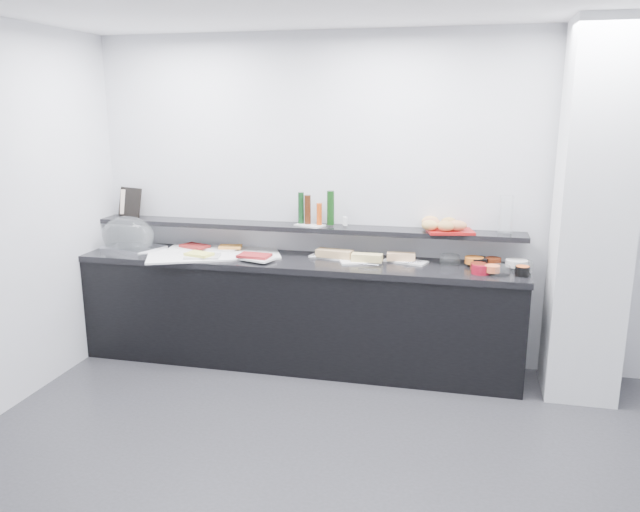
% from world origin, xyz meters
% --- Properties ---
extents(ground, '(5.00, 5.00, 0.00)m').
position_xyz_m(ground, '(0.00, 0.00, 0.00)').
color(ground, '#2D2D30').
rests_on(ground, ground).
extents(back_wall, '(5.00, 0.02, 2.70)m').
position_xyz_m(back_wall, '(0.00, 2.00, 1.35)').
color(back_wall, silver).
rests_on(back_wall, ground).
extents(column, '(0.50, 0.50, 2.70)m').
position_xyz_m(column, '(1.50, 1.65, 1.35)').
color(column, silver).
rests_on(column, ground).
extents(buffet_cabinet, '(3.60, 0.60, 0.85)m').
position_xyz_m(buffet_cabinet, '(-0.70, 1.70, 0.42)').
color(buffet_cabinet, black).
rests_on(buffet_cabinet, ground).
extents(counter_top, '(3.62, 0.62, 0.05)m').
position_xyz_m(counter_top, '(-0.70, 1.70, 0.88)').
color(counter_top, black).
rests_on(counter_top, buffet_cabinet).
extents(wall_shelf, '(3.60, 0.25, 0.04)m').
position_xyz_m(wall_shelf, '(-0.70, 1.88, 1.13)').
color(wall_shelf, black).
rests_on(wall_shelf, back_wall).
extents(cloche_base, '(0.58, 0.48, 0.04)m').
position_xyz_m(cloche_base, '(-2.16, 1.69, 0.92)').
color(cloche_base, silver).
rests_on(cloche_base, counter_top).
extents(cloche_dome, '(0.48, 0.33, 0.34)m').
position_xyz_m(cloche_dome, '(-2.21, 1.70, 1.03)').
color(cloche_dome, white).
rests_on(cloche_dome, cloche_base).
extents(linen_runner, '(1.19, 0.90, 0.01)m').
position_xyz_m(linen_runner, '(-1.42, 1.69, 0.91)').
color(linen_runner, white).
rests_on(linen_runner, counter_top).
extents(platter_meat_a, '(0.31, 0.22, 0.01)m').
position_xyz_m(platter_meat_a, '(-1.71, 1.80, 0.92)').
color(platter_meat_a, white).
rests_on(platter_meat_a, linen_runner).
extents(food_meat_a, '(0.28, 0.23, 0.02)m').
position_xyz_m(food_meat_a, '(-1.64, 1.80, 0.94)').
color(food_meat_a, maroon).
rests_on(food_meat_a, platter_meat_a).
extents(platter_salmon, '(0.29, 0.22, 0.01)m').
position_xyz_m(platter_salmon, '(-1.40, 1.84, 0.92)').
color(platter_salmon, white).
rests_on(platter_salmon, linen_runner).
extents(food_salmon, '(0.21, 0.16, 0.02)m').
position_xyz_m(food_salmon, '(-1.33, 1.84, 0.94)').
color(food_salmon, orange).
rests_on(food_salmon, platter_salmon).
extents(platter_cheese, '(0.32, 0.25, 0.01)m').
position_xyz_m(platter_cheese, '(-1.45, 1.54, 0.92)').
color(platter_cheese, silver).
rests_on(platter_cheese, linen_runner).
extents(food_cheese, '(0.24, 0.19, 0.02)m').
position_xyz_m(food_cheese, '(-1.48, 1.53, 0.94)').
color(food_cheese, '#F6F55F').
rests_on(food_cheese, platter_cheese).
extents(platter_meat_b, '(0.30, 0.25, 0.01)m').
position_xyz_m(platter_meat_b, '(-0.99, 1.56, 0.92)').
color(platter_meat_b, white).
rests_on(platter_meat_b, linen_runner).
extents(food_meat_b, '(0.26, 0.18, 0.02)m').
position_xyz_m(food_meat_b, '(-1.02, 1.58, 0.94)').
color(food_meat_b, maroon).
rests_on(food_meat_b, platter_meat_b).
extents(sandwich_plate_left, '(0.34, 0.20, 0.01)m').
position_xyz_m(sandwich_plate_left, '(-0.46, 1.81, 0.91)').
color(sandwich_plate_left, white).
rests_on(sandwich_plate_left, counter_top).
extents(sandwich_food_left, '(0.31, 0.15, 0.06)m').
position_xyz_m(sandwich_food_left, '(-0.41, 1.79, 0.94)').
color(sandwich_food_left, tan).
rests_on(sandwich_food_left, sandwich_plate_left).
extents(tongs_left, '(0.16, 0.05, 0.01)m').
position_xyz_m(tongs_left, '(-0.52, 1.76, 0.92)').
color(tongs_left, silver).
rests_on(tongs_left, sandwich_plate_left).
extents(sandwich_plate_mid, '(0.34, 0.24, 0.01)m').
position_xyz_m(sandwich_plate_mid, '(-0.18, 1.70, 0.91)').
color(sandwich_plate_mid, white).
rests_on(sandwich_plate_mid, counter_top).
extents(sandwich_food_mid, '(0.24, 0.10, 0.06)m').
position_xyz_m(sandwich_food_mid, '(-0.13, 1.70, 0.94)').
color(sandwich_food_mid, '#D9C372').
rests_on(sandwich_food_mid, sandwich_plate_mid).
extents(tongs_mid, '(0.16, 0.02, 0.01)m').
position_xyz_m(tongs_mid, '(-0.10, 1.59, 0.92)').
color(tongs_mid, silver).
rests_on(tongs_mid, sandwich_plate_mid).
extents(sandwich_plate_right, '(0.37, 0.24, 0.01)m').
position_xyz_m(sandwich_plate_right, '(0.17, 1.80, 0.91)').
color(sandwich_plate_right, silver).
rests_on(sandwich_plate_right, counter_top).
extents(sandwich_food_right, '(0.23, 0.11, 0.06)m').
position_xyz_m(sandwich_food_right, '(0.13, 1.80, 0.94)').
color(sandwich_food_right, tan).
rests_on(sandwich_food_right, sandwich_plate_right).
extents(tongs_right, '(0.14, 0.09, 0.01)m').
position_xyz_m(tongs_right, '(0.23, 1.74, 0.92)').
color(tongs_right, '#B4B7BB').
rests_on(tongs_right, sandwich_plate_right).
extents(bowl_glass_fruit, '(0.18, 0.18, 0.07)m').
position_xyz_m(bowl_glass_fruit, '(0.51, 1.83, 0.94)').
color(bowl_glass_fruit, white).
rests_on(bowl_glass_fruit, counter_top).
extents(fill_glass_fruit, '(0.15, 0.15, 0.05)m').
position_xyz_m(fill_glass_fruit, '(0.70, 1.80, 0.95)').
color(fill_glass_fruit, orange).
rests_on(fill_glass_fruit, bowl_glass_fruit).
extents(bowl_black_jam, '(0.20, 0.20, 0.07)m').
position_xyz_m(bowl_black_jam, '(0.73, 1.80, 0.94)').
color(bowl_black_jam, black).
rests_on(bowl_black_jam, counter_top).
extents(fill_black_jam, '(0.15, 0.15, 0.05)m').
position_xyz_m(fill_black_jam, '(0.84, 1.81, 0.95)').
color(fill_black_jam, '#63230E').
rests_on(fill_black_jam, bowl_black_jam).
extents(bowl_glass_cream, '(0.23, 0.23, 0.07)m').
position_xyz_m(bowl_glass_cream, '(1.05, 1.76, 0.94)').
color(bowl_glass_cream, silver).
rests_on(bowl_glass_cream, counter_top).
extents(fill_glass_cream, '(0.19, 0.19, 0.05)m').
position_xyz_m(fill_glass_cream, '(1.02, 1.78, 0.95)').
color(fill_glass_cream, silver).
rests_on(fill_glass_cream, bowl_glass_cream).
extents(bowl_red_jam, '(0.16, 0.16, 0.07)m').
position_xyz_m(bowl_red_jam, '(0.75, 1.58, 0.94)').
color(bowl_red_jam, maroon).
rests_on(bowl_red_jam, counter_top).
extents(fill_red_jam, '(0.15, 0.15, 0.05)m').
position_xyz_m(fill_red_jam, '(0.73, 1.61, 0.95)').
color(fill_red_jam, '#59180C').
rests_on(fill_red_jam, bowl_red_jam).
extents(bowl_glass_salmon, '(0.17, 0.17, 0.07)m').
position_xyz_m(bowl_glass_salmon, '(0.89, 1.57, 0.94)').
color(bowl_glass_salmon, white).
rests_on(bowl_glass_salmon, counter_top).
extents(fill_glass_salmon, '(0.11, 0.11, 0.05)m').
position_xyz_m(fill_glass_salmon, '(0.83, 1.56, 0.95)').
color(fill_glass_salmon, '#E66638').
rests_on(fill_glass_salmon, bowl_glass_salmon).
extents(bowl_black_fruit, '(0.12, 0.12, 0.07)m').
position_xyz_m(bowl_black_fruit, '(1.04, 1.59, 0.94)').
color(bowl_black_fruit, black).
rests_on(bowl_black_fruit, counter_top).
extents(fill_black_fruit, '(0.11, 0.11, 0.05)m').
position_xyz_m(fill_black_fruit, '(1.04, 1.59, 0.95)').
color(fill_black_fruit, '#E5591F').
rests_on(fill_black_fruit, bowl_black_fruit).
extents(framed_print, '(0.26, 0.15, 0.26)m').
position_xyz_m(framed_print, '(-2.30, 1.93, 1.28)').
color(framed_print, black).
rests_on(framed_print, wall_shelf).
extents(print_art, '(0.17, 0.05, 0.22)m').
position_xyz_m(print_art, '(-2.31, 1.94, 1.28)').
color(print_art, beige).
rests_on(print_art, framed_print).
extents(condiment_tray, '(0.27, 0.22, 0.01)m').
position_xyz_m(condiment_tray, '(-0.63, 1.86, 1.16)').
color(condiment_tray, silver).
rests_on(condiment_tray, wall_shelf).
extents(bottle_green_a, '(0.06, 0.06, 0.26)m').
position_xyz_m(bottle_green_a, '(-0.72, 1.89, 1.29)').
color(bottle_green_a, '#0D3314').
rests_on(bottle_green_a, condiment_tray).
extents(bottle_brown, '(0.06, 0.06, 0.24)m').
position_xyz_m(bottle_brown, '(-0.65, 1.88, 1.28)').
color(bottle_brown, '#3A1A0A').
rests_on(bottle_brown, condiment_tray).
extents(bottle_green_b, '(0.06, 0.06, 0.28)m').
position_xyz_m(bottle_green_b, '(-0.46, 1.89, 1.30)').
color(bottle_green_b, '#0E360F').
rests_on(bottle_green_b, condiment_tray).
extents(bottle_hot, '(0.05, 0.05, 0.18)m').
position_xyz_m(bottle_hot, '(-0.55, 1.86, 1.25)').
color(bottle_hot, '#BC3F0D').
rests_on(bottle_hot, condiment_tray).
extents(shaker_salt, '(0.04, 0.04, 0.07)m').
position_xyz_m(shaker_salt, '(-0.35, 1.90, 1.20)').
color(shaker_salt, white).
rests_on(shaker_salt, condiment_tray).
extents(shaker_pepper, '(0.04, 0.04, 0.07)m').
position_xyz_m(shaker_pepper, '(-0.33, 1.87, 1.20)').
color(shaker_pepper, silver).
rests_on(shaker_pepper, condiment_tray).
extents(bread_tray, '(0.39, 0.31, 0.02)m').
position_xyz_m(bread_tray, '(0.51, 1.84, 1.16)').
color(bread_tray, maroon).
rests_on(bread_tray, wall_shelf).
extents(bread_roll_nw, '(0.15, 0.11, 0.08)m').
position_xyz_m(bread_roll_nw, '(0.35, 1.98, 1.21)').
color(bread_roll_nw, '#D78852').
rests_on(bread_roll_nw, bread_tray).
extents(bread_roll_n, '(0.16, 0.12, 0.08)m').
position_xyz_m(bread_roll_n, '(0.35, 1.94, 1.21)').
color(bread_roll_n, tan).
rests_on(bread_roll_n, bread_tray).
extents(bread_roll_ne, '(0.14, 0.11, 0.08)m').
position_xyz_m(bread_roll_ne, '(0.49, 1.95, 1.21)').
color(bread_roll_ne, '#B58845').
rests_on(bread_roll_ne, bread_tray).
extents(bread_roll_sw, '(0.14, 0.10, 0.08)m').
position_xyz_m(bread_roll_sw, '(0.35, 1.79, 1.21)').
color(bread_roll_sw, tan).
rests_on(bread_roll_sw, bread_tray).
extents(bread_roll_s, '(0.15, 0.11, 0.08)m').
position_xyz_m(bread_roll_s, '(0.47, 1.78, 1.21)').
color(bread_roll_s, '#B38244').
rests_on(bread_roll_s, bread_tray).
extents(bread_roll_se, '(0.16, 0.11, 0.08)m').
position_xyz_m(bread_roll_se, '(0.55, 1.82, 1.21)').
color(bread_roll_se, '#B97646').
rests_on(bread_roll_se, bread_tray).
extents(bread_roll_midw, '(0.18, 0.15, 0.08)m').
position_xyz_m(bread_roll_midw, '(0.36, 1.88, 1.21)').
color(bread_roll_midw, '#BC7548').
rests_on(bread_roll_midw, bread_tray).
extents(carafe, '(0.13, 0.13, 0.30)m').
position_xyz_m(carafe, '(0.92, 1.86, 1.30)').
color(carafe, white).
rests_on(carafe, wall_shelf).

